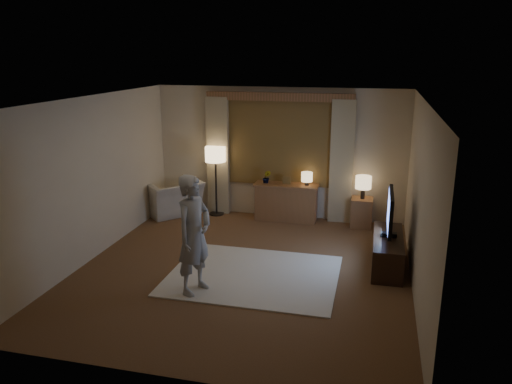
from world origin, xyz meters
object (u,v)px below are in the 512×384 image
(sideboard, at_px, (286,203))
(tv_stand, at_px, (387,252))
(side_table, at_px, (362,213))
(person, at_px, (194,235))
(armchair, at_px, (173,197))

(sideboard, xyz_separation_m, tv_stand, (1.94, -1.86, -0.10))
(side_table, height_order, tv_stand, side_table)
(sideboard, bearing_deg, side_table, -1.94)
(side_table, bearing_deg, sideboard, 178.06)
(tv_stand, xyz_separation_m, person, (-2.61, -1.52, 0.60))
(sideboard, distance_m, side_table, 1.48)
(side_table, bearing_deg, tv_stand, -75.59)
(person, bearing_deg, armchair, 46.66)
(side_table, height_order, person, person)
(side_table, distance_m, tv_stand, 1.87)
(armchair, relative_size, person, 0.64)
(sideboard, relative_size, armchair, 1.12)
(armchair, distance_m, side_table, 3.84)
(side_table, relative_size, person, 0.34)
(side_table, distance_m, person, 4.00)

